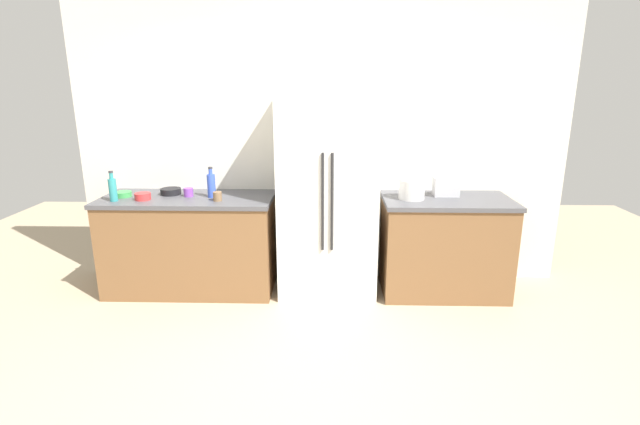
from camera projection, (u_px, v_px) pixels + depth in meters
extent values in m
plane|color=tan|center=(314.00, 373.00, 3.23)|extent=(9.41, 9.41, 0.00)
cube|color=silver|center=(321.00, 135.00, 4.53)|extent=(4.70, 0.10, 2.88)
cube|color=brown|center=(191.00, 245.00, 4.46)|extent=(1.55, 0.65, 0.87)
cube|color=#4C4C51|center=(187.00, 199.00, 4.34)|extent=(1.58, 0.68, 0.04)
cube|color=brown|center=(444.00, 248.00, 4.40)|extent=(1.13, 0.65, 0.87)
cube|color=#4C4C51|center=(447.00, 201.00, 4.28)|extent=(1.16, 0.68, 0.04)
cube|color=white|center=(328.00, 194.00, 4.30)|extent=(0.89, 0.62, 1.89)
cylinder|color=#262628|center=(323.00, 203.00, 3.99)|extent=(0.02, 0.02, 0.85)
cylinder|color=#262628|center=(332.00, 203.00, 3.99)|extent=(0.02, 0.02, 0.85)
cube|color=silver|center=(446.00, 187.00, 4.35)|extent=(0.23, 0.14, 0.17)
cylinder|color=silver|center=(412.00, 189.00, 4.24)|extent=(0.23, 0.23, 0.18)
sphere|color=silver|center=(412.00, 180.00, 4.21)|extent=(0.21, 0.21, 0.21)
cylinder|color=blue|center=(211.00, 186.00, 4.29)|extent=(0.07, 0.07, 0.21)
cylinder|color=blue|center=(210.00, 172.00, 4.26)|extent=(0.03, 0.03, 0.05)
cylinder|color=#333338|center=(210.00, 168.00, 4.25)|extent=(0.04, 0.04, 0.02)
cylinder|color=teal|center=(113.00, 190.00, 4.15)|extent=(0.07, 0.07, 0.20)
cylinder|color=teal|center=(111.00, 176.00, 4.12)|extent=(0.03, 0.03, 0.06)
cylinder|color=#333338|center=(111.00, 172.00, 4.11)|extent=(0.04, 0.04, 0.02)
cylinder|color=purple|center=(188.00, 192.00, 4.34)|extent=(0.09, 0.09, 0.08)
cylinder|color=brown|center=(217.00, 196.00, 4.18)|extent=(0.08, 0.08, 0.08)
cylinder|color=black|center=(171.00, 191.00, 4.42)|extent=(0.19, 0.19, 0.06)
cylinder|color=red|center=(143.00, 196.00, 4.22)|extent=(0.14, 0.14, 0.06)
cylinder|color=green|center=(123.00, 194.00, 4.33)|extent=(0.15, 0.15, 0.05)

